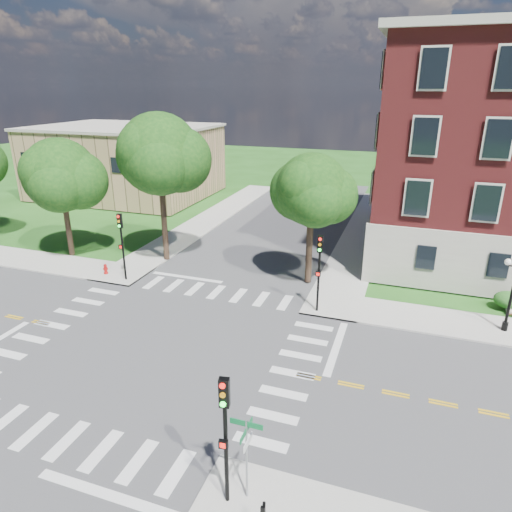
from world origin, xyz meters
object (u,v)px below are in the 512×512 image
(twin_lamp_west, at_px, (512,291))
(fire_hydrant, at_px, (106,269))
(traffic_signal_se, at_px, (225,426))
(traffic_signal_nw, at_px, (122,238))
(street_sign_pole, at_px, (247,445))
(traffic_signal_ne, at_px, (319,264))

(twin_lamp_west, xyz_separation_m, fire_hydrant, (-26.22, -0.47, -2.06))
(traffic_signal_se, height_order, fire_hydrant, traffic_signal_se)
(fire_hydrant, bearing_deg, traffic_signal_nw, -11.51)
(street_sign_pole, distance_m, fire_hydrant, 22.04)
(street_sign_pole, xyz_separation_m, fire_hydrant, (-16.37, 14.64, -1.84))
(street_sign_pole, bearing_deg, traffic_signal_ne, 92.50)
(fire_hydrant, bearing_deg, twin_lamp_west, 1.03)
(fire_hydrant, bearing_deg, street_sign_pole, -41.80)
(traffic_signal_se, distance_m, traffic_signal_ne, 14.36)
(traffic_signal_ne, xyz_separation_m, fire_hydrant, (-15.76, 0.65, -2.72))
(traffic_signal_ne, relative_size, twin_lamp_west, 1.13)
(traffic_signal_nw, height_order, fire_hydrant, traffic_signal_nw)
(traffic_signal_se, distance_m, fire_hydrant, 21.96)
(traffic_signal_ne, bearing_deg, traffic_signal_nw, 178.95)
(traffic_signal_se, distance_m, traffic_signal_nw, 20.12)
(traffic_signal_se, height_order, traffic_signal_nw, same)
(traffic_signal_ne, relative_size, street_sign_pole, 1.55)
(street_sign_pole, bearing_deg, fire_hydrant, 138.20)
(street_sign_pole, bearing_deg, traffic_signal_nw, 135.34)
(twin_lamp_west, bearing_deg, street_sign_pole, -123.09)
(traffic_signal_nw, relative_size, street_sign_pole, 1.55)
(traffic_signal_ne, height_order, twin_lamp_west, traffic_signal_ne)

